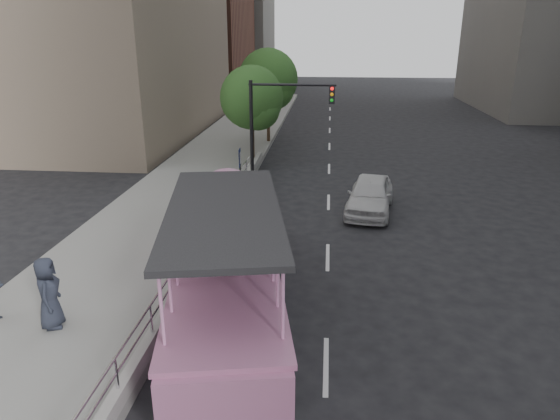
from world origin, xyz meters
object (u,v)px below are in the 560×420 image
at_px(car, 370,195).
at_px(street_tree_far, 269,81).
at_px(duck_boat, 227,265).
at_px(traffic_signal, 275,116).
at_px(pedestrian_far, 48,293).
at_px(street_tree_near, 253,100).
at_px(parking_sign, 240,169).

height_order(car, street_tree_far, street_tree_far).
relative_size(duck_boat, traffic_signal, 2.04).
distance_m(duck_boat, pedestrian_far, 4.55).
bearing_deg(pedestrian_far, street_tree_far, -23.20).
height_order(duck_boat, car, duck_boat).
height_order(pedestrian_far, traffic_signal, traffic_signal).
distance_m(traffic_signal, street_tree_near, 3.80).
distance_m(car, street_tree_far, 14.75).
bearing_deg(traffic_signal, street_tree_far, 98.43).
relative_size(street_tree_near, street_tree_far, 0.89).
xyz_separation_m(parking_sign, street_tree_far, (-0.10, 12.35, 2.72)).
height_order(duck_boat, street_tree_near, street_tree_near).
height_order(parking_sign, street_tree_near, street_tree_near).
bearing_deg(duck_boat, traffic_signal, 89.62).
xyz_separation_m(pedestrian_far, street_tree_far, (2.80, 23.38, 3.07)).
relative_size(traffic_signal, street_tree_near, 0.91).
bearing_deg(traffic_signal, duck_boat, -90.38).
relative_size(duck_boat, pedestrian_far, 5.65).
distance_m(pedestrian_far, parking_sign, 11.41).
bearing_deg(pedestrian_far, duck_boat, -81.35).
bearing_deg(street_tree_near, car, -49.37).
bearing_deg(parking_sign, pedestrian_far, -104.76).
bearing_deg(parking_sign, street_tree_near, 92.75).
relative_size(pedestrian_far, traffic_signal, 0.36).
bearing_deg(duck_boat, street_tree_near, 95.61).
xyz_separation_m(duck_boat, traffic_signal, (0.08, 12.03, 2.22)).
xyz_separation_m(pedestrian_far, street_tree_near, (2.60, 17.38, 2.58)).
bearing_deg(duck_boat, car, 61.59).
bearing_deg(traffic_signal, car, -39.17).
bearing_deg(street_tree_far, pedestrian_far, -96.83).
relative_size(duck_boat, car, 2.35).
xyz_separation_m(pedestrian_far, parking_sign, (2.91, 11.03, 0.35)).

